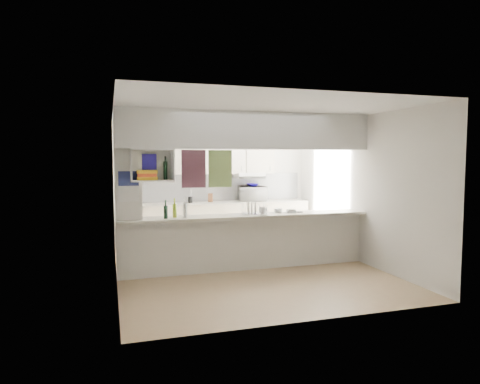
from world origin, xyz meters
name	(u,v)px	position (x,y,z in m)	size (l,w,h in m)	color
floor	(247,269)	(0.00, 0.00, 0.00)	(4.80, 4.80, 0.00)	tan
ceiling	(247,112)	(0.00, 0.00, 2.60)	(4.80, 4.80, 0.00)	white
wall_back	(213,184)	(0.00, 2.40, 1.30)	(4.20, 4.20, 0.00)	silver
wall_left	(115,195)	(-2.10, 0.00, 1.30)	(4.80, 4.80, 0.00)	silver
wall_right	(358,189)	(2.10, 0.00, 1.30)	(4.80, 4.80, 0.00)	silver
servery_partition	(237,170)	(-0.17, 0.00, 1.66)	(4.20, 0.50, 2.60)	silver
cubby_shelf	(151,168)	(-1.57, -0.06, 1.71)	(0.65, 0.35, 0.50)	white
kitchen_run	(223,206)	(0.16, 2.14, 0.83)	(3.60, 0.63, 2.24)	beige
microwave	(253,194)	(0.83, 2.14, 1.08)	(0.58, 0.39, 0.32)	white
bowl	(253,185)	(0.84, 2.18, 1.27)	(0.26, 0.26, 0.06)	navy
dish_rack	(254,209)	(0.13, 0.03, 1.01)	(0.48, 0.40, 0.22)	silver
cup	(263,210)	(0.27, -0.03, 0.99)	(0.14, 0.14, 0.11)	white
wine_bottles	(176,211)	(-1.20, -0.06, 1.04)	(0.36, 0.14, 0.32)	black
plastic_tubs	(284,211)	(0.68, 0.05, 0.95)	(0.49, 0.22, 0.07)	silver
utensil_jar	(190,200)	(-0.56, 2.15, 0.99)	(0.09, 0.09, 0.13)	black
knife_block	(210,198)	(-0.12, 2.18, 1.01)	(0.09, 0.07, 0.19)	brown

